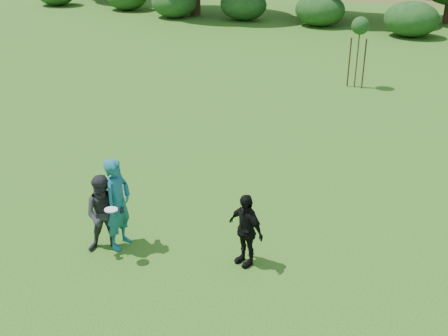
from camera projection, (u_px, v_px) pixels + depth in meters
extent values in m
plane|color=#19470C|center=(163.00, 274.00, 11.35)|extent=(120.00, 120.00, 0.00)
imported|color=#175E6A|center=(118.00, 204.00, 11.90)|extent=(0.52, 0.77, 2.06)
imported|color=#27272A|center=(105.00, 214.00, 11.80)|extent=(1.07, 1.00, 1.76)
imported|color=black|center=(245.00, 230.00, 11.39)|extent=(1.02, 0.75, 1.60)
cylinder|color=white|center=(111.00, 210.00, 11.32)|extent=(0.27, 0.27, 0.04)
cylinder|color=#3C2717|center=(357.00, 57.00, 22.60)|extent=(0.05, 0.05, 2.50)
sphere|color=#1C4318|center=(360.00, 26.00, 22.07)|extent=(0.70, 0.70, 0.70)
cylinder|color=#392516|center=(349.00, 62.00, 22.81)|extent=(0.06, 0.06, 2.00)
cylinder|color=#392516|center=(364.00, 64.00, 22.59)|extent=(0.06, 0.06, 2.00)
ellipsoid|color=olive|center=(256.00, 46.00, 83.60)|extent=(110.00, 70.00, 44.00)
ellipsoid|color=olive|center=(381.00, 45.00, 64.37)|extent=(80.00, 50.00, 28.00)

